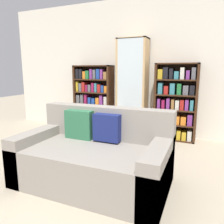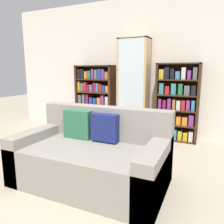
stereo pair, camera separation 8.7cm
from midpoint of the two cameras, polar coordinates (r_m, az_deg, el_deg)
ground_plane at (r=2.37m, az=-14.01°, el=-22.65°), size 16.00×16.00×0.00m
wall_back at (r=4.53m, az=7.28°, el=11.40°), size 6.29×0.06×2.70m
couch at (r=2.61m, az=-5.62°, el=-11.71°), size 1.70×0.96×0.85m
bookshelf_left at (r=4.75m, az=-5.34°, el=3.51°), size 0.84×0.32×1.40m
display_cabinet at (r=4.37m, az=4.80°, el=6.13°), size 0.57×0.36×1.90m
bookshelf_right at (r=4.23m, az=15.68°, el=2.19°), size 0.77×0.32×1.43m
wine_bottle at (r=3.49m, az=10.84°, el=-8.40°), size 0.09×0.09×0.39m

